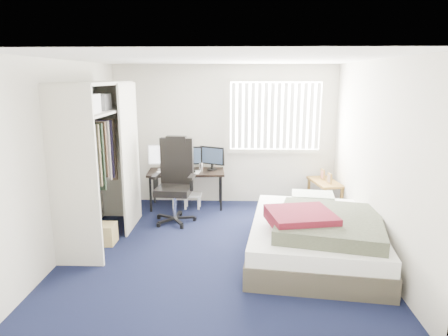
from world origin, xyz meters
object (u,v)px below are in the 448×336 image
desk (186,168)px  bed (316,235)px  office_chair (175,189)px  nightstand (325,185)px

desk → bed: desk is taller
office_chair → bed: size_ratio=0.58×
desk → nightstand: bearing=-3.4°
bed → nightstand: bearing=75.1°
office_chair → nightstand: size_ratio=1.64×
office_chair → nightstand: 2.57m
desk → office_chair: size_ratio=1.02×
nightstand → bed: 1.92m
desk → office_chair: 0.75m
desk → nightstand: size_ratio=1.67×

